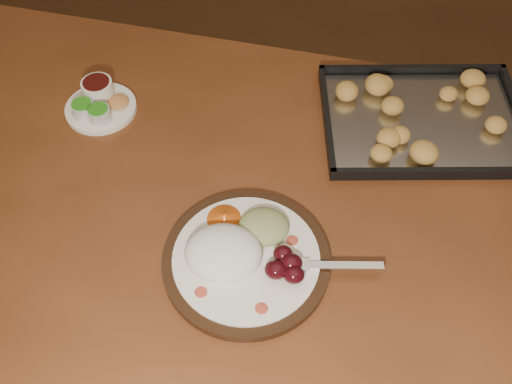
{
  "coord_description": "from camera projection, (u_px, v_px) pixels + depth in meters",
  "views": [
    {
      "loc": [
        -0.09,
        -0.88,
        1.61
      ],
      "look_at": [
        -0.14,
        -0.25,
        0.77
      ],
      "focal_mm": 40.0,
      "sensor_mm": 36.0,
      "label": 1
    }
  ],
  "objects": [
    {
      "name": "ground",
      "position": [
        307.0,
        276.0,
        1.81
      ],
      "size": [
        4.0,
        4.0,
        0.0
      ],
      "primitive_type": "plane",
      "color": "#53381C",
      "rests_on": "ground"
    },
    {
      "name": "dining_table",
      "position": [
        247.0,
        232.0,
        1.13
      ],
      "size": [
        1.62,
        1.12,
        0.75
      ],
      "rotation": [
        0.0,
        0.0,
        -0.16
      ],
      "color": "brown",
      "rests_on": "ground"
    },
    {
      "name": "dinner_plate",
      "position": [
        243.0,
        254.0,
        0.97
      ],
      "size": [
        0.38,
        0.29,
        0.07
      ],
      "rotation": [
        0.0,
        0.0,
        -0.05
      ],
      "color": "black",
      "rests_on": "dining_table"
    },
    {
      "name": "condiment_saucer",
      "position": [
        99.0,
        103.0,
        1.19
      ],
      "size": [
        0.15,
        0.15,
        0.05
      ],
      "rotation": [
        0.0,
        0.0,
        0.0
      ],
      "color": "white",
      "rests_on": "dining_table"
    },
    {
      "name": "baking_tray",
      "position": [
        423.0,
        118.0,
        1.17
      ],
      "size": [
        0.43,
        0.34,
        0.04
      ],
      "rotation": [
        0.0,
        0.0,
        0.09
      ],
      "color": "black",
      "rests_on": "dining_table"
    }
  ]
}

